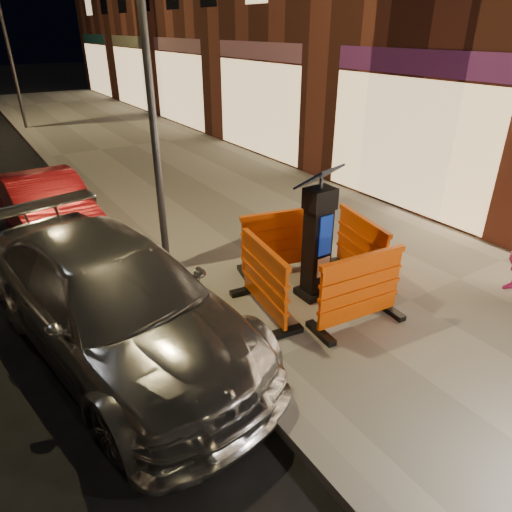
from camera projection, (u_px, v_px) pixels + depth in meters
ground_plane at (246, 381)px, 5.69m from camera, size 120.00×120.00×0.00m
sidewalk at (409, 304)px, 7.11m from camera, size 6.00×60.00×0.15m
kerb at (246, 376)px, 5.65m from camera, size 0.30×60.00×0.15m
parking_kiosk at (317, 238)px, 6.80m from camera, size 0.72×0.72×1.96m
barrier_front at (360, 291)px, 6.28m from camera, size 1.45×0.70×1.09m
barrier_back at (280, 242)px, 7.70m from camera, size 1.50×0.88×1.09m
barrier_kerbside at (264, 280)px, 6.53m from camera, size 0.77×1.47×1.09m
barrier_bldgside at (361, 249)px, 7.45m from camera, size 0.86×1.49×1.09m
car_silver at (123, 347)px, 6.29m from camera, size 2.94×5.47×1.51m
car_red at (55, 238)px, 9.54m from camera, size 1.60×4.01×1.30m
street_lamp_mid at (150, 88)px, 6.64m from camera, size 0.12×0.12×6.00m
street_lamp_far at (9, 49)px, 17.88m from camera, size 0.12×0.12×6.00m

